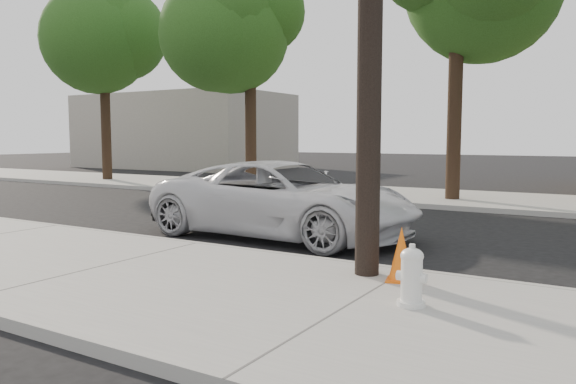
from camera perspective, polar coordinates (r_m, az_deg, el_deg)
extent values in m
plane|color=black|center=(12.12, -2.71, -4.27)|extent=(120.00, 120.00, 0.00)
cube|color=gray|center=(8.94, -18.40, -7.61)|extent=(90.00, 4.40, 0.15)
cube|color=gray|center=(19.68, 11.22, -0.37)|extent=(90.00, 5.00, 0.15)
cube|color=#9E9B93|center=(10.46, -9.16, -5.49)|extent=(90.00, 0.12, 0.16)
cube|color=gray|center=(40.08, -10.59, 6.07)|extent=(14.00, 8.00, 5.00)
cylinder|color=black|center=(27.35, -18.00, 5.97)|extent=(0.44, 0.44, 4.50)
sphere|color=#1E4313|center=(27.65, -18.24, 13.76)|extent=(4.50, 4.50, 4.50)
sphere|color=#1E4313|center=(27.12, -18.21, 16.50)|extent=(3.60, 3.60, 3.60)
cylinder|color=black|center=(22.10, -3.80, 6.07)|extent=(0.44, 0.44, 4.25)
sphere|color=#1E4313|center=(22.42, -3.86, 15.12)|extent=(4.20, 4.20, 4.20)
sphere|color=#1E4313|center=(21.98, -3.29, 18.29)|extent=(3.36, 3.36, 3.36)
cylinder|color=black|center=(18.32, 16.54, 6.75)|extent=(0.44, 0.44, 4.75)
imported|color=silver|center=(11.67, -0.46, -0.72)|extent=(5.77, 2.79, 1.58)
cylinder|color=white|center=(6.68, 12.39, -10.97)|extent=(0.32, 0.32, 0.06)
cylinder|color=white|center=(6.62, 12.44, -8.90)|extent=(0.24, 0.24, 0.56)
ellipsoid|color=white|center=(6.55, 12.49, -6.36)|extent=(0.26, 0.26, 0.18)
cylinder|color=white|center=(6.60, 12.45, -8.43)|extent=(0.35, 0.11, 0.11)
cylinder|color=white|center=(6.60, 12.45, -8.43)|extent=(0.14, 0.18, 0.14)
cube|color=orange|center=(7.77, 11.38, -8.76)|extent=(0.46, 0.46, 0.02)
cone|color=orange|center=(7.69, 11.43, -6.17)|extent=(0.41, 0.41, 0.74)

